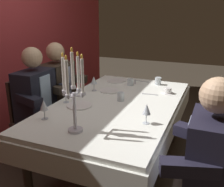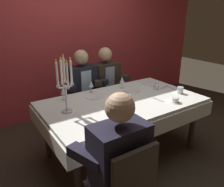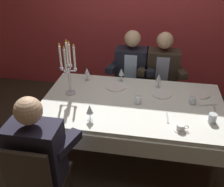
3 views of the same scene
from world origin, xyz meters
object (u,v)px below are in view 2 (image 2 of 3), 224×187
wine_glass_3 (63,91)px  coffee_cup_0 (175,100)px  wine_glass_1 (91,84)px  water_tumbler_1 (156,87)px  water_tumbler_2 (128,96)px  dinner_plate_2 (132,90)px  wine_glass_0 (117,109)px  seated_diner_1 (82,83)px  dinner_plate_0 (150,84)px  seated_diner_2 (105,79)px  candelabra (65,86)px  water_tumbler_0 (180,90)px  seated_diner_0 (120,157)px  wine_glass_2 (122,80)px  dinner_plate_1 (95,96)px  dining_table (123,109)px

wine_glass_3 → coffee_cup_0: (1.07, -0.80, -0.09)m
wine_glass_1 → wine_glass_3: bearing=-172.6°
wine_glass_3 → coffee_cup_0: 1.34m
water_tumbler_1 → water_tumbler_2: (-0.55, -0.09, 0.00)m
dinner_plate_2 → wine_glass_3: wine_glass_3 is taller
wine_glass_0 → water_tumbler_2: 0.56m
wine_glass_1 → seated_diner_1: 0.45m
water_tumbler_1 → water_tumbler_2: bearing=-170.9°
dinner_plate_0 → seated_diner_2: (-0.41, 0.60, -0.01)m
dinner_plate_0 → seated_diner_2: 0.72m
dinner_plate_2 → seated_diner_1: size_ratio=0.17×
candelabra → dinner_plate_2: size_ratio=2.87×
water_tumbler_1 → water_tumbler_2: water_tumbler_2 is taller
wine_glass_1 → water_tumbler_0: wine_glass_1 is taller
water_tumbler_1 → seated_diner_1: size_ratio=0.06×
candelabra → seated_diner_1: size_ratio=0.50×
dinner_plate_0 → wine_glass_3: wine_glass_3 is taller
seated_diner_0 → seated_diner_2: (0.98, 1.77, 0.00)m
candelabra → seated_diner_1: bearing=54.7°
seated_diner_2 → seated_diner_0: bearing=-118.9°
candelabra → water_tumbler_1: bearing=0.7°
dinner_plate_0 → seated_diner_1: seated_diner_1 is taller
wine_glass_2 → wine_glass_3: (-0.85, 0.03, 0.00)m
wine_glass_2 → seated_diner_1: size_ratio=0.13×
dinner_plate_2 → wine_glass_2: (-0.04, 0.17, 0.11)m
wine_glass_3 → seated_diner_0: 1.30m
water_tumbler_0 → wine_glass_0: bearing=-171.7°
dinner_plate_2 → seated_diner_0: bearing=-131.8°
dinner_plate_1 → water_tumbler_0: (0.99, -0.51, 0.04)m
dinner_plate_1 → seated_diner_2: size_ratio=0.19×
dinner_plate_1 → wine_glass_0: wine_glass_0 is taller
dining_table → coffee_cup_0: size_ratio=14.70×
wine_glass_0 → wine_glass_1: 0.86m
wine_glass_3 → water_tumbler_0: size_ratio=1.86×
dinner_plate_0 → wine_glass_2: size_ratio=1.44×
dinner_plate_2 → seated_diner_0: size_ratio=0.17×
candelabra → water_tumbler_1: 1.33m
seated_diner_0 → wine_glass_3: bearing=86.2°
wine_glass_0 → wine_glass_1: bearing=78.3°
candelabra → water_tumbler_0: (1.46, -0.28, -0.25)m
dining_table → water_tumbler_2: size_ratio=22.80×
dinner_plate_1 → water_tumbler_0: 1.11m
dinner_plate_2 → water_tumbler_1: (0.31, -0.14, 0.03)m
wine_glass_3 → water_tumbler_1: size_ratio=2.13×
seated_diner_2 → wine_glass_0: bearing=-117.4°
wine_glass_1 → water_tumbler_1: wine_glass_1 is taller
dinner_plate_0 → coffee_cup_0: 0.72m
dinner_plate_2 → coffee_cup_0: 0.63m
coffee_cup_0 → seated_diner_1: seated_diner_1 is taller
water_tumbler_1 → candelabra: bearing=-179.3°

